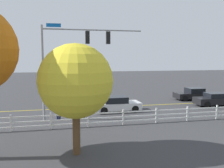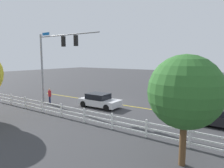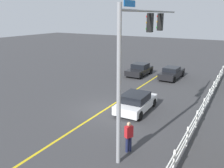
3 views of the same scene
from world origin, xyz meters
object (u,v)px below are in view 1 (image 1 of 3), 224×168
at_px(pedestrian, 58,108).
at_px(tree_1, 76,81).
at_px(car_1, 193,94).
at_px(car_2, 117,104).
at_px(car_0, 216,100).

relative_size(pedestrian, tree_1, 0.30).
relative_size(car_1, car_2, 1.00).
distance_m(car_1, car_2, 11.04).
relative_size(car_1, tree_1, 0.75).
distance_m(car_0, car_1, 3.80).
distance_m(car_0, tree_1, 18.07).
height_order(car_0, pedestrian, pedestrian).
height_order(car_2, tree_1, tree_1).
xyz_separation_m(car_2, pedestrian, (5.25, 1.95, 0.25)).
relative_size(car_2, pedestrian, 2.51).
bearing_deg(car_2, pedestrian, -160.65).
height_order(car_0, car_1, car_1).
xyz_separation_m(car_0, car_1, (0.41, -3.78, 0.02)).
relative_size(car_0, tree_1, 0.81).
bearing_deg(pedestrian, car_0, -53.77).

